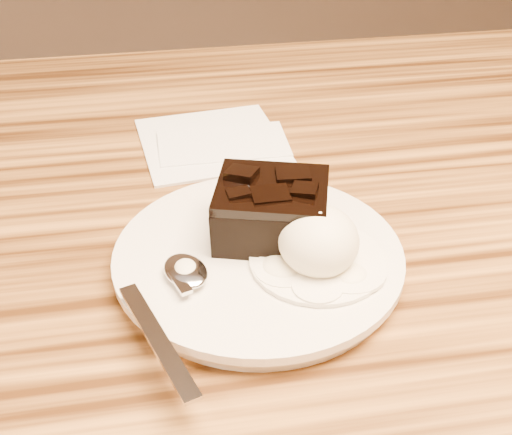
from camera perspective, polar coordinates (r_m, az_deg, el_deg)
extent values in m
cylinder|color=beige|center=(0.49, 0.20, -3.69)|extent=(0.21, 0.21, 0.02)
cube|color=black|center=(0.49, 1.35, 0.32)|extent=(0.10, 0.09, 0.04)
ellipsoid|color=white|center=(0.46, 5.40, -1.99)|extent=(0.06, 0.06, 0.05)
cylinder|color=white|center=(0.47, 5.28, -3.76)|extent=(0.10, 0.10, 0.00)
cube|color=white|center=(0.65, -3.83, 6.59)|extent=(0.15, 0.15, 0.01)
cube|color=black|center=(0.49, 7.17, -1.98)|extent=(0.01, 0.01, 0.00)
cube|color=black|center=(0.49, 6.70, -1.99)|extent=(0.01, 0.01, 0.00)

